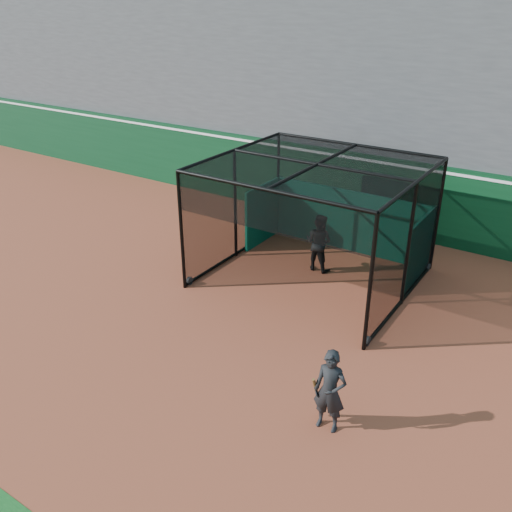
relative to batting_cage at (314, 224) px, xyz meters
The scene contains 6 objects.
ground 4.58m from the batting_cage, 104.40° to the right, with size 120.00×120.00×0.00m, color brown.
outfield_wall 4.49m from the batting_cage, 103.77° to the left, with size 50.00×0.50×2.50m.
grandstand 8.67m from the batting_cage, 97.48° to the left, with size 50.00×7.85×8.95m.
batting_cage is the anchor object (origin of this frame).
batter 0.96m from the batting_cage, 101.58° to the left, with size 0.81×0.63×1.67m, color black.
on_deck_player 5.91m from the batting_cage, 59.15° to the right, with size 0.64×0.45×1.63m.
Camera 1 is at (7.15, -7.91, 7.10)m, focal length 38.00 mm.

